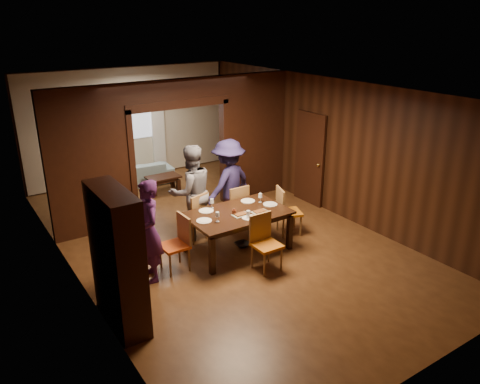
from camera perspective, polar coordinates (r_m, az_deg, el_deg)
floor at (r=9.23m, az=-2.44°, el=-5.62°), size 9.00×9.00×0.00m
ceiling at (r=8.35m, az=-2.75°, el=12.50°), size 5.50×9.00×0.02m
room_walls at (r=10.27m, az=-8.08°, el=5.94°), size 5.52×9.01×2.90m
person_purple at (r=7.65m, az=-11.07°, el=-4.73°), size 0.49×0.67×1.71m
person_grey at (r=8.97m, az=-5.96°, el=-0.04°), size 0.94×0.75×1.86m
person_navy at (r=9.46m, az=-1.39°, el=1.06°), size 1.32×0.99×1.82m
sofa at (r=12.26m, az=-12.83°, el=2.13°), size 2.02×0.93×0.57m
serving_bowl at (r=8.57m, az=0.32°, el=-1.90°), size 0.28×0.28×0.07m
dining_table at (r=8.62m, az=-0.29°, el=-4.81°), size 1.82×1.13×0.76m
coffee_table at (r=11.67m, az=-9.30°, el=0.98°), size 0.80×0.50×0.40m
chair_left at (r=8.00m, az=-8.03°, el=-6.32°), size 0.45×0.45×0.97m
chair_right at (r=9.27m, az=6.05°, el=-2.29°), size 0.56×0.56×0.97m
chair_far_l at (r=9.02m, az=-5.81°, el=-2.95°), size 0.55×0.55×0.97m
chair_far_r at (r=9.40m, az=-0.72°, el=-1.85°), size 0.44×0.44×0.97m
chair_near at (r=7.95m, az=3.30°, el=-6.32°), size 0.44×0.44×0.97m
hutch at (r=6.62m, az=-14.73°, el=-7.90°), size 0.40×1.20×2.00m
door_right at (r=10.73m, az=8.49°, el=4.05°), size 0.06×0.90×2.10m
window_far at (r=12.52m, az=-13.32°, el=9.19°), size 1.20×0.03×1.30m
curtain_left at (r=12.35m, az=-16.34°, el=6.60°), size 0.35×0.06×2.40m
curtain_right at (r=12.85m, az=-9.95°, el=7.67°), size 0.35×0.06×2.40m
plate_left at (r=8.13m, az=-4.40°, el=-3.51°), size 0.27×0.27×0.01m
plate_far_l at (r=8.53m, az=-4.14°, el=-2.29°), size 0.27×0.27×0.01m
plate_far_r at (r=8.95m, az=0.96°, el=-1.09°), size 0.27×0.27×0.01m
plate_right at (r=8.81m, az=3.70°, el=-1.51°), size 0.27×0.27×0.01m
plate_near at (r=8.23m, az=1.14°, el=-3.14°), size 0.27×0.27×0.01m
platter_a at (r=8.32m, az=0.10°, el=-2.76°), size 0.30×0.20×0.04m
platter_b at (r=8.45m, az=2.43°, el=-2.41°), size 0.30×0.20×0.04m
wineglass_left at (r=8.05m, az=-2.77°, el=-3.05°), size 0.08×0.08×0.18m
wineglass_far at (r=8.63m, az=-3.45°, el=-1.40°), size 0.08×0.08×0.18m
wineglass_right at (r=8.88m, az=2.49°, el=-0.72°), size 0.08×0.08×0.18m
tumbler at (r=8.19m, az=1.02°, el=-2.75°), size 0.07×0.07×0.14m
condiment_jar at (r=8.34m, az=-0.71°, el=-2.43°), size 0.08×0.08×0.11m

